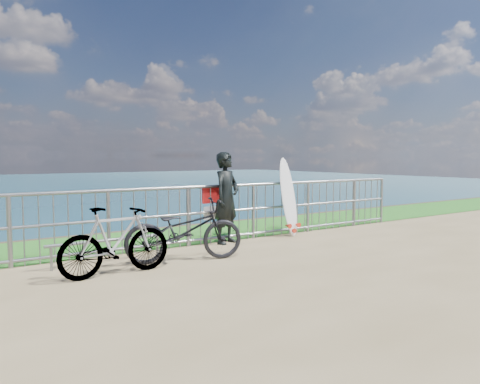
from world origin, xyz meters
TOP-DOWN VIEW (x-y plane):
  - grass_strip at (0.00, 2.70)m, footprint 120.00×120.00m
  - railing at (0.02, 1.60)m, footprint 10.06×0.10m
  - surfer at (0.26, 1.45)m, footprint 0.75×0.64m
  - surfboard at (1.81, 1.44)m, footprint 0.50×0.46m
  - bicycle_near at (-1.14, 0.53)m, footprint 2.00×1.11m
  - bicycle_far at (-2.35, 0.29)m, footprint 1.65×0.55m
  - bike_rack at (-2.20, 1.08)m, footprint 1.88×0.05m

SIDE VIEW (x-z plane):
  - grass_strip at x=0.00m, z-range 0.01..0.01m
  - bike_rack at x=-2.20m, z-range 0.13..0.52m
  - bicycle_far at x=-2.35m, z-range 0.00..0.98m
  - bicycle_near at x=-1.14m, z-range 0.00..1.00m
  - railing at x=0.02m, z-range 0.01..1.14m
  - surfboard at x=1.81m, z-range -0.07..1.59m
  - surfer at x=0.26m, z-range 0.00..1.75m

